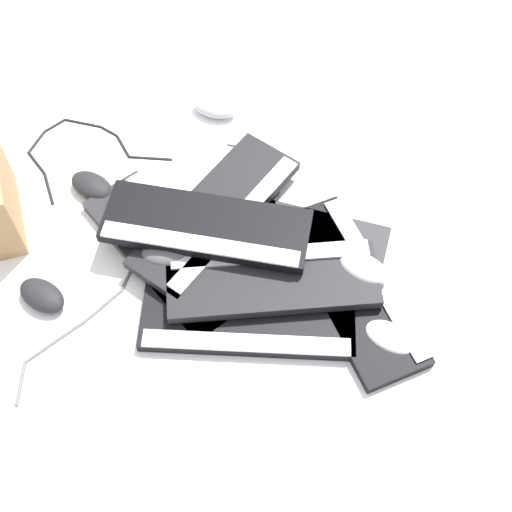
% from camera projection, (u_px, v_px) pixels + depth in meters
% --- Properties ---
extents(ground_plane, '(3.20, 3.20, 0.00)m').
position_uv_depth(ground_plane, '(229.00, 289.00, 1.52)').
color(ground_plane, white).
extents(keyboard_0, '(0.23, 0.46, 0.03)m').
position_uv_depth(keyboard_0, '(248.00, 322.00, 1.47)').
color(keyboard_0, black).
rests_on(keyboard_0, ground).
extents(keyboard_1, '(0.44, 0.38, 0.03)m').
position_uv_depth(keyboard_1, '(352.00, 287.00, 1.51)').
color(keyboard_1, black).
rests_on(keyboard_1, ground).
extents(keyboard_2, '(0.17, 0.45, 0.03)m').
position_uv_depth(keyboard_2, '(286.00, 236.00, 1.57)').
color(keyboard_2, '#232326').
rests_on(keyboard_2, ground).
extents(keyboard_3, '(0.44, 0.15, 0.03)m').
position_uv_depth(keyboard_3, '(233.00, 227.00, 1.59)').
color(keyboard_3, black).
rests_on(keyboard_3, ground).
extents(keyboard_4, '(0.39, 0.44, 0.03)m').
position_uv_depth(keyboard_4, '(166.00, 252.00, 1.55)').
color(keyboard_4, '#232326').
rests_on(keyboard_4, ground).
extents(keyboard_5, '(0.46, 0.31, 0.03)m').
position_uv_depth(keyboard_5, '(217.00, 213.00, 1.57)').
color(keyboard_5, black).
rests_on(keyboard_5, keyboard_3).
extents(keyboard_6, '(0.17, 0.45, 0.03)m').
position_uv_depth(keyboard_6, '(206.00, 227.00, 1.52)').
color(keyboard_6, black).
rests_on(keyboard_6, keyboard_5).
extents(keyboard_7, '(0.28, 0.46, 0.03)m').
position_uv_depth(keyboard_7, '(273.00, 280.00, 1.48)').
color(keyboard_7, black).
rests_on(keyboard_7, keyboard_0).
extents(mouse_0, '(0.08, 0.12, 0.04)m').
position_uv_depth(mouse_0, '(215.00, 107.00, 1.76)').
color(mouse_0, '#B7B7BC').
rests_on(mouse_0, ground).
extents(mouse_1, '(0.09, 0.12, 0.04)m').
position_uv_depth(mouse_1, '(390.00, 338.00, 1.44)').
color(mouse_1, silver).
rests_on(mouse_1, ground).
extents(mouse_2, '(0.10, 0.13, 0.04)m').
position_uv_depth(mouse_2, '(274.00, 247.00, 1.52)').
color(mouse_2, black).
rests_on(mouse_2, keyboard_2).
extents(mouse_3, '(0.10, 0.13, 0.04)m').
position_uv_depth(mouse_3, '(364.00, 268.00, 1.49)').
color(mouse_3, '#B7B7BC').
rests_on(mouse_3, keyboard_1).
extents(mouse_4, '(0.10, 0.13, 0.04)m').
position_uv_depth(mouse_4, '(92.00, 186.00, 1.64)').
color(mouse_4, black).
rests_on(mouse_4, ground).
extents(mouse_5, '(0.10, 0.13, 0.04)m').
position_uv_depth(mouse_5, '(42.00, 295.00, 1.49)').
color(mouse_5, black).
rests_on(mouse_5, ground).
extents(mouse_6, '(0.09, 0.12, 0.04)m').
position_uv_depth(mouse_6, '(167.00, 254.00, 1.51)').
color(mouse_6, '#4C4C51').
rests_on(mouse_6, keyboard_4).
extents(mouse_7, '(0.13, 0.12, 0.04)m').
position_uv_depth(mouse_7, '(177.00, 239.00, 1.53)').
color(mouse_7, black).
rests_on(mouse_7, keyboard_4).
extents(cable_0, '(0.45, 0.15, 0.01)m').
position_uv_depth(cable_0, '(85.00, 313.00, 1.49)').
color(cable_0, '#59595B').
rests_on(cable_0, ground).
extents(cable_1, '(0.25, 0.35, 0.01)m').
position_uv_depth(cable_1, '(82.00, 148.00, 1.72)').
color(cable_1, black).
rests_on(cable_1, ground).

